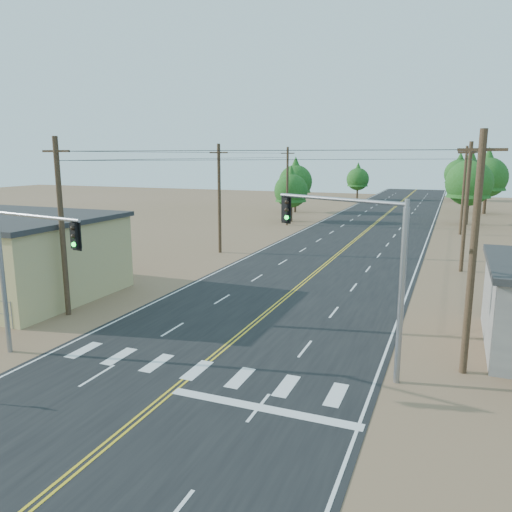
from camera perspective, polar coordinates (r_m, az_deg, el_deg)
The scene contains 16 objects.
ground at distance 16.25m, azimuth -21.45°, elevation -23.04°, with size 220.00×220.00×0.00m, color #8A654A.
road at distance 41.62m, azimuth 7.78°, elevation -1.10°, with size 15.00×200.00×0.02m, color black.
utility_pole_left_near at distance 29.70m, azimuth -21.32°, elevation 3.18°, with size 1.80×0.30×10.00m.
utility_pole_left_mid at distance 46.27m, azimuth -4.21°, elevation 6.64°, with size 1.80×0.30×10.00m.
utility_pole_left_far at distance 64.81m, azimuth 3.60°, elevation 8.03°, with size 1.80×0.30×10.00m.
utility_pole_right_near at distance 21.83m, azimuth 23.56°, elevation 0.27°, with size 1.80×0.30×10.00m.
utility_pole_right_mid at distance 41.66m, azimuth 22.88°, elevation 5.24°, with size 1.80×0.30×10.00m.
utility_pole_right_far at distance 61.60m, azimuth 22.64°, elevation 7.00°, with size 1.80×0.30×10.00m.
signal_mast_left at distance 23.74m, azimuth -25.17°, elevation -0.43°, with size 5.58×1.30×6.71m.
signal_mast_right at distance 20.91m, azimuth 11.99°, elevation 0.26°, with size 6.02×2.85×7.38m.
tree_left_near at distance 68.55m, azimuth 4.02°, elevation 7.83°, with size 4.58×4.58×7.63m.
tree_left_mid at distance 79.92m, azimuth 4.54°, elevation 8.85°, with size 5.27×5.27×8.79m.
tree_left_far at distance 104.52m, azimuth 11.56°, elevation 8.86°, with size 4.53×4.53×7.56m.
tree_right_near at distance 70.88m, azimuth 23.22°, elevation 8.18°, with size 5.93×5.93×9.88m.
tree_right_mid at distance 85.17m, azimuth 24.93°, elevation 8.58°, with size 6.12×6.12×10.21m.
tree_right_far at distance 108.17m, azimuth 22.24°, elevation 9.00°, with size 5.77×5.77×9.62m.
Camera 1 is at (9.66, -9.47, 9.00)m, focal length 35.00 mm.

